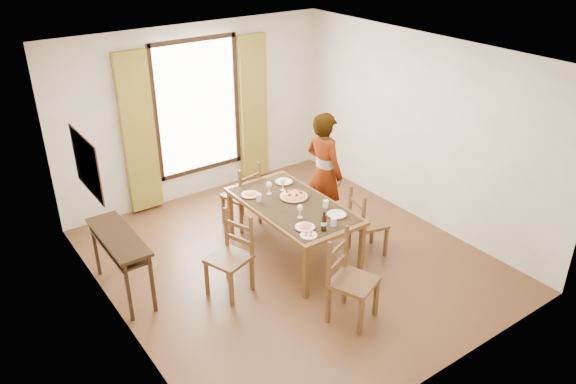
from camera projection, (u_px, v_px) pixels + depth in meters
ground at (291, 260)px, 7.44m from camera, size 5.00×5.00×0.00m
room_shell at (284, 149)px, 6.83m from camera, size 4.60×5.10×2.74m
console_table at (119, 244)px, 6.51m from camera, size 0.38×1.20×0.80m
dining_table at (293, 208)px, 7.27m from camera, size 1.00×1.86×0.76m
chair_west at (231, 258)px, 6.63m from camera, size 0.57×0.57×1.01m
chair_north at (243, 197)px, 8.07m from camera, size 0.52×0.52×0.98m
chair_south at (350, 282)px, 6.18m from camera, size 0.60×0.60×1.05m
chair_east at (366, 224)px, 7.40m from camera, size 0.50×0.50×0.94m
man at (324, 173)px, 7.81m from camera, size 0.72×0.54×1.75m
plate_sw at (305, 226)px, 6.68m from camera, size 0.27×0.27×0.05m
plate_se at (337, 213)px, 6.96m from camera, size 0.27×0.27×0.05m
plate_nw at (250, 194)px, 7.44m from camera, size 0.27×0.27×0.05m
plate_ne at (284, 181)px, 7.79m from camera, size 0.27×0.27×0.05m
pasta_platter at (294, 194)px, 7.38m from camera, size 0.40×0.40×0.10m
caprese_plate at (309, 234)px, 6.52m from camera, size 0.20×0.20×0.04m
wine_glass_a at (300, 211)px, 6.88m from camera, size 0.08×0.08×0.18m
wine_glass_b at (283, 184)px, 7.55m from camera, size 0.08×0.08×0.18m
wine_glass_c at (269, 188)px, 7.45m from camera, size 0.08×0.08×0.18m
tumbler_a at (326, 204)px, 7.13m from camera, size 0.07×0.07×0.10m
tumbler_b at (259, 198)px, 7.29m from camera, size 0.07×0.07×0.10m
tumbler_c at (334, 222)px, 6.72m from camera, size 0.07×0.07×0.10m
wine_bottle at (324, 221)px, 6.58m from camera, size 0.07×0.07×0.25m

